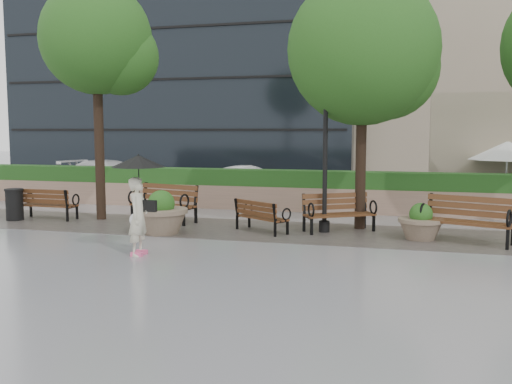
% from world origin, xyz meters
% --- Properties ---
extents(ground, '(100.00, 100.00, 0.00)m').
position_xyz_m(ground, '(0.00, 0.00, 0.00)').
color(ground, gray).
rests_on(ground, ground).
extents(cobble_strip, '(28.00, 3.20, 0.01)m').
position_xyz_m(cobble_strip, '(0.00, 3.00, 0.01)').
color(cobble_strip, '#383330').
rests_on(cobble_strip, ground).
extents(hedge_wall, '(24.00, 0.80, 1.35)m').
position_xyz_m(hedge_wall, '(0.00, 7.00, 0.66)').
color(hedge_wall, tan).
rests_on(hedge_wall, ground).
extents(asphalt_street, '(40.00, 7.00, 0.00)m').
position_xyz_m(asphalt_street, '(0.00, 11.00, 0.00)').
color(asphalt_street, black).
rests_on(asphalt_street, ground).
extents(bench_0, '(1.76, 0.74, 0.93)m').
position_xyz_m(bench_0, '(-6.66, 3.15, 0.28)').
color(bench_0, '#5C311A').
rests_on(bench_0, ground).
extents(bench_1, '(2.16, 1.32, 1.09)m').
position_xyz_m(bench_1, '(-3.09, 3.60, 0.32)').
color(bench_1, '#5C311A').
rests_on(bench_1, ground).
extents(bench_2, '(1.65, 1.37, 0.84)m').
position_xyz_m(bench_2, '(0.10, 2.73, 0.25)').
color(bench_2, '#5C311A').
rests_on(bench_2, ground).
extents(bench_3, '(1.97, 1.62, 1.00)m').
position_xyz_m(bench_3, '(2.06, 3.35, 0.30)').
color(bench_3, '#5C311A').
rests_on(bench_3, ground).
extents(bench_4, '(2.19, 1.45, 1.10)m').
position_xyz_m(bench_4, '(5.19, 2.60, 0.33)').
color(bench_4, '#5C311A').
rests_on(bench_4, ground).
extents(planter_left, '(1.36, 1.36, 1.14)m').
position_xyz_m(planter_left, '(-2.33, 1.81, 0.45)').
color(planter_left, '#7F6B56').
rests_on(planter_left, ground).
extents(planter_right, '(1.09, 1.09, 0.91)m').
position_xyz_m(planter_right, '(4.14, 2.76, 0.36)').
color(planter_right, '#7F6B56').
rests_on(planter_right, ground).
extents(trash_bin, '(0.54, 0.54, 0.90)m').
position_xyz_m(trash_bin, '(-7.51, 2.71, 0.45)').
color(trash_bin, black).
rests_on(trash_bin, ground).
extents(lamppost, '(0.28, 0.28, 4.25)m').
position_xyz_m(lamppost, '(1.70, 3.17, 1.88)').
color(lamppost, black).
rests_on(lamppost, ground).
extents(tree_0, '(3.36, 3.25, 6.97)m').
position_xyz_m(tree_0, '(-4.97, 3.64, 5.20)').
color(tree_0, black).
rests_on(tree_0, ground).
extents(tree_1, '(4.00, 4.00, 6.80)m').
position_xyz_m(tree_1, '(2.71, 4.02, 4.68)').
color(tree_1, black).
rests_on(tree_1, ground).
extents(patio_umb_white, '(2.50, 2.50, 2.30)m').
position_xyz_m(patio_umb_white, '(6.96, 8.89, 1.99)').
color(patio_umb_white, black).
rests_on(patio_umb_white, ground).
extents(car_left, '(5.07, 2.88, 1.38)m').
position_xyz_m(car_left, '(-8.69, 10.46, 0.69)').
color(car_left, silver).
rests_on(car_left, ground).
extents(car_right, '(3.84, 1.40, 1.26)m').
position_xyz_m(car_right, '(-2.33, 10.08, 0.63)').
color(car_right, silver).
rests_on(car_right, ground).
extents(pedestrian, '(1.17, 1.17, 2.15)m').
position_xyz_m(pedestrian, '(-1.74, -0.60, 1.31)').
color(pedestrian, beige).
rests_on(pedestrian, ground).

